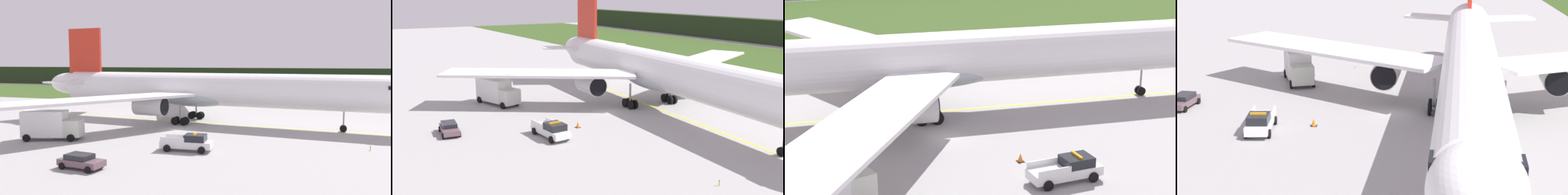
{
  "view_description": "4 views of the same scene",
  "coord_description": "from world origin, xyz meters",
  "views": [
    {
      "loc": [
        18.42,
        -46.95,
        9.33
      ],
      "look_at": [
        1.13,
        6.64,
        3.91
      ],
      "focal_mm": 34.05,
      "sensor_mm": 36.0,
      "label": 1
    },
    {
      "loc": [
        48.75,
        -31.61,
        15.23
      ],
      "look_at": [
        1.68,
        -3.78,
        2.75
      ],
      "focal_mm": 42.69,
      "sensor_mm": 36.0,
      "label": 2
    },
    {
      "loc": [
        -14.08,
        -50.1,
        20.25
      ],
      "look_at": [
        2.94,
        -0.33,
        3.47
      ],
      "focal_mm": 60.62,
      "sensor_mm": 36.0,
      "label": 3
    },
    {
      "loc": [
        57.26,
        1.87,
        17.51
      ],
      "look_at": [
        5.59,
        -1.29,
        3.09
      ],
      "focal_mm": 59.2,
      "sensor_mm": 36.0,
      "label": 4
    }
  ],
  "objects": [
    {
      "name": "taxiway_edge_light_west",
      "position": [
        -18.01,
        -4.84,
        0.2
      ],
      "size": [
        0.12,
        0.12,
        0.37
      ],
      "color": "yellow",
      "rests_on": "ground"
    },
    {
      "name": "catering_truck",
      "position": [
        -11.56,
        -10.56,
        1.85
      ],
      "size": [
        7.27,
        4.43,
        3.67
      ],
      "color": "beige",
      "rests_on": "ground"
    },
    {
      "name": "taxiway_centerline_main",
      "position": [
        3.31,
        6.97,
        0.0
      ],
      "size": [
        79.78,
        6.22,
        0.01
      ],
      "primitive_type": "cube",
      "rotation": [
        0.0,
        0.0,
        -0.07
      ],
      "color": "yellow",
      "rests_on": "ground"
    },
    {
      "name": "staff_car",
      "position": [
        -0.85,
        -19.87,
        0.7
      ],
      "size": [
        4.28,
        2.32,
        1.3
      ],
      "color": "#624951",
      "rests_on": "ground"
    },
    {
      "name": "ground",
      "position": [
        0.0,
        0.0,
        0.0
      ],
      "size": [
        320.0,
        320.0,
        0.0
      ],
      "primitive_type": "plane",
      "color": "#9D9B9A"
    },
    {
      "name": "apron_cone",
      "position": [
        4.11,
        -6.53,
        0.34
      ],
      "size": [
        0.56,
        0.56,
        0.7
      ],
      "color": "black",
      "rests_on": "ground"
    },
    {
      "name": "ops_pickup_truck",
      "position": [
        5.99,
        -10.82,
        0.9
      ],
      "size": [
        5.53,
        2.5,
        1.94
      ],
      "color": "silver",
      "rests_on": "ground"
    },
    {
      "name": "airliner",
      "position": [
        2.22,
        7.05,
        5.06
      ],
      "size": [
        59.23,
        52.76,
        15.09
      ],
      "color": "white",
      "rests_on": "ground"
    }
  ]
}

